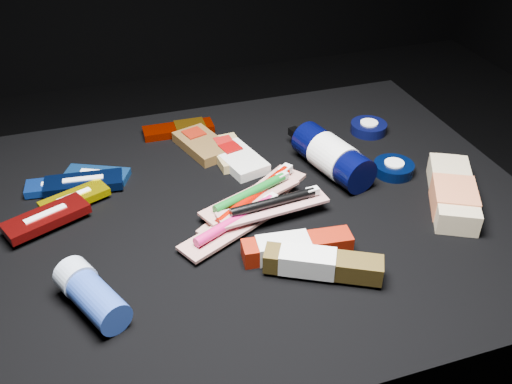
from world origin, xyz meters
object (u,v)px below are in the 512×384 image
object	(u,v)px
bodywash_bottle	(453,193)
deodorant_stick	(91,294)
lotion_bottle	(332,156)
toothpaste_carton_red	(292,247)

from	to	relation	value
bodywash_bottle	deodorant_stick	world-z (taller)	deodorant_stick
lotion_bottle	deodorant_stick	bearing A→B (deg)	-168.64
lotion_bottle	bodywash_bottle	distance (m)	0.22
bodywash_bottle	lotion_bottle	bearing A→B (deg)	162.87
bodywash_bottle	toothpaste_carton_red	bearing A→B (deg)	-144.74
bodywash_bottle	deodorant_stick	size ratio (longest dim) A/B	1.52
lotion_bottle	toothpaste_carton_red	distance (m)	0.25
lotion_bottle	toothpaste_carton_red	size ratio (longest dim) A/B	1.28
toothpaste_carton_red	lotion_bottle	bearing A→B (deg)	58.29
lotion_bottle	bodywash_bottle	size ratio (longest dim) A/B	1.08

